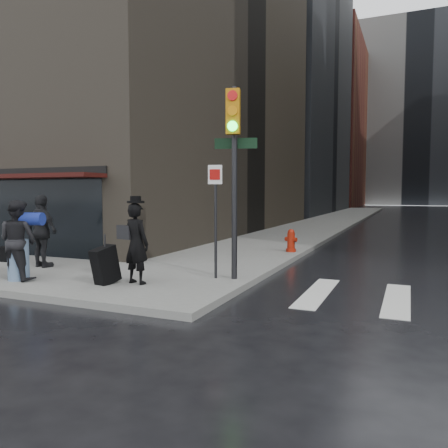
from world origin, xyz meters
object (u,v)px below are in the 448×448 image
(man_greycoat, at_px, (42,231))
(traffic_light, at_px, (232,156))
(man_overcoat, at_px, (130,247))
(fire_hydrant, at_px, (291,242))
(man_jeans, at_px, (18,240))

(man_greycoat, bearing_deg, traffic_light, -165.45)
(man_overcoat, bearing_deg, fire_hydrant, -96.82)
(man_jeans, distance_m, man_greycoat, 1.73)
(traffic_light, relative_size, fire_hydrant, 5.69)
(man_greycoat, height_order, fire_hydrant, man_greycoat)
(traffic_light, bearing_deg, fire_hydrant, 75.21)
(man_overcoat, xyz_separation_m, traffic_light, (1.89, 1.31, 2.02))
(man_jeans, bearing_deg, man_greycoat, -64.96)
(man_greycoat, relative_size, fire_hydrant, 2.52)
(man_overcoat, distance_m, man_greycoat, 3.55)
(man_jeans, xyz_separation_m, man_greycoat, (-0.82, 1.52, 0.06))
(man_overcoat, bearing_deg, man_jeans, 23.82)
(man_greycoat, height_order, traffic_light, traffic_light)
(traffic_light, bearing_deg, man_overcoat, -159.45)
(man_jeans, height_order, fire_hydrant, man_jeans)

